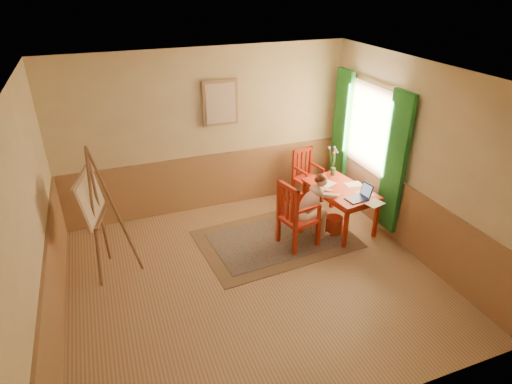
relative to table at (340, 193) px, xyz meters
name	(u,v)px	position (x,y,z in m)	size (l,w,h in m)	color
room	(253,189)	(-1.81, -0.80, 0.77)	(5.04, 4.54, 2.84)	tan
wainscot	(235,220)	(-1.81, 0.00, -0.13)	(5.00, 4.50, 1.00)	#A4744C
window	(367,140)	(0.61, 0.30, 0.71)	(0.12, 2.01, 2.20)	white
wall_portrait	(220,103)	(-1.56, 1.40, 1.27)	(0.60, 0.05, 0.76)	#A77D57
rug	(276,239)	(-1.12, -0.02, -0.62)	(2.52, 1.78, 0.02)	#8C7251
table	(340,193)	(0.00, 0.00, 0.00)	(0.89, 1.29, 0.72)	red
chair_left	(296,215)	(-0.91, -0.26, -0.08)	(0.59, 0.57, 1.09)	red
chair_back	(307,176)	(-0.07, 1.05, -0.14)	(0.50, 0.52, 0.97)	red
figure	(312,206)	(-0.61, -0.21, -0.01)	(0.87, 0.45, 1.13)	beige
laptop	(360,196)	(0.08, -0.43, 0.14)	(0.40, 0.27, 0.23)	#1E2338
papers	(354,191)	(0.14, -0.18, 0.09)	(0.70, 1.11, 0.00)	white
vase	(333,162)	(0.12, 0.49, 0.32)	(0.18, 0.25, 0.51)	#3F724C
wastebasket	(334,225)	(-0.17, -0.17, -0.48)	(0.27, 0.27, 0.29)	#BD3E26
easel	(93,202)	(-3.72, 0.09, 0.51)	(0.72, 0.86, 1.92)	brown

